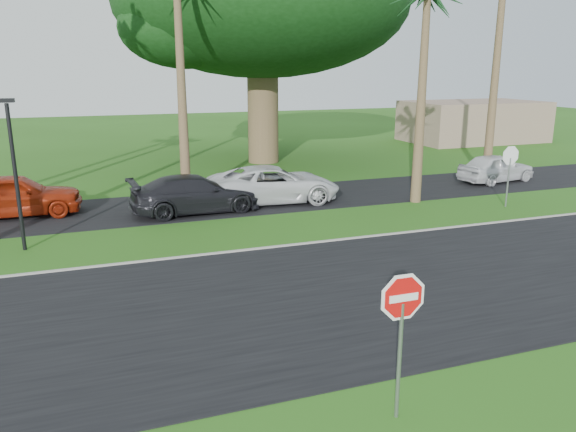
# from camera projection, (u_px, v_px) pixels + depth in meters

# --- Properties ---
(ground) EXTENTS (120.00, 120.00, 0.00)m
(ground) POSITION_uv_depth(u_px,v_px,m) (302.00, 340.00, 11.73)
(ground) COLOR #265214
(ground) RESTS_ON ground
(road) EXTENTS (120.00, 8.00, 0.02)m
(road) POSITION_uv_depth(u_px,v_px,m) (272.00, 303.00, 13.55)
(road) COLOR black
(road) RESTS_ON ground
(parking_strip) EXTENTS (120.00, 5.00, 0.02)m
(parking_strip) POSITION_uv_depth(u_px,v_px,m) (193.00, 205.00, 23.10)
(parking_strip) COLOR black
(parking_strip) RESTS_ON ground
(curb) EXTENTS (120.00, 0.12, 0.06)m
(curb) POSITION_uv_depth(u_px,v_px,m) (231.00, 252.00, 17.23)
(curb) COLOR gray
(curb) RESTS_ON ground
(stop_sign_near) EXTENTS (1.05, 0.07, 2.62)m
(stop_sign_near) POSITION_uv_depth(u_px,v_px,m) (402.00, 317.00, 8.71)
(stop_sign_near) COLOR gray
(stop_sign_near) RESTS_ON ground
(stop_sign_far) EXTENTS (1.05, 0.07, 2.62)m
(stop_sign_far) POSITION_uv_depth(u_px,v_px,m) (510.00, 164.00, 22.46)
(stop_sign_far) COLOR gray
(stop_sign_far) RESTS_ON ground
(canopy_tree) EXTENTS (16.50, 16.50, 13.12)m
(canopy_tree) POSITION_uv_depth(u_px,v_px,m) (262.00, 4.00, 31.40)
(canopy_tree) COLOR brown
(canopy_tree) RESTS_ON ground
(streetlight_right) EXTENTS (0.45, 0.25, 4.64)m
(streetlight_right) POSITION_uv_depth(u_px,v_px,m) (14.00, 166.00, 16.83)
(streetlight_right) COLOR black
(streetlight_right) RESTS_ON ground
(building_far) EXTENTS (10.00, 6.00, 3.00)m
(building_far) POSITION_uv_depth(u_px,v_px,m) (473.00, 121.00, 42.81)
(building_far) COLOR gray
(building_far) RESTS_ON ground
(car_red) EXTENTS (4.84, 1.96, 1.65)m
(car_red) POSITION_uv_depth(u_px,v_px,m) (14.00, 196.00, 21.14)
(car_red) COLOR #9C240D
(car_red) RESTS_ON ground
(car_dark) EXTENTS (5.17, 2.40, 1.46)m
(car_dark) POSITION_uv_depth(u_px,v_px,m) (195.00, 194.00, 21.79)
(car_dark) COLOR black
(car_dark) RESTS_ON ground
(car_minivan) EXTENTS (5.70, 2.96, 1.53)m
(car_minivan) POSITION_uv_depth(u_px,v_px,m) (274.00, 185.00, 23.41)
(car_minivan) COLOR silver
(car_minivan) RESTS_ON ground
(car_pickup) EXTENTS (4.33, 2.33, 1.40)m
(car_pickup) POSITION_uv_depth(u_px,v_px,m) (496.00, 168.00, 27.59)
(car_pickup) COLOR silver
(car_pickup) RESTS_ON ground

